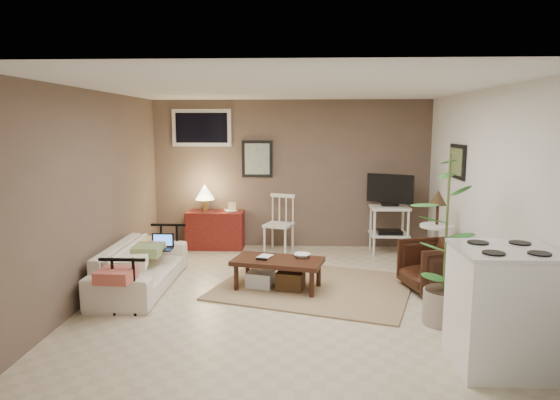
{
  "coord_description": "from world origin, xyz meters",
  "views": [
    {
      "loc": [
        0.17,
        -5.62,
        2.0
      ],
      "look_at": [
        -0.09,
        0.35,
        1.1
      ],
      "focal_mm": 32.0,
      "sensor_mm": 36.0,
      "label": 1
    }
  ],
  "objects_px": {
    "red_console": "(214,226)",
    "side_table": "(437,223)",
    "armchair": "(433,264)",
    "spindle_chair": "(279,225)",
    "potted_plant": "(446,234)",
    "sofa": "(141,259)",
    "coffee_table": "(277,272)",
    "stove": "(503,308)",
    "tv_stand": "(389,212)"
  },
  "relations": [
    {
      "from": "red_console",
      "to": "side_table",
      "type": "distance_m",
      "value": 3.5
    },
    {
      "from": "armchair",
      "to": "red_console",
      "type": "bearing_deg",
      "value": -138.17
    },
    {
      "from": "spindle_chair",
      "to": "side_table",
      "type": "bearing_deg",
      "value": -30.56
    },
    {
      "from": "red_console",
      "to": "armchair",
      "type": "bearing_deg",
      "value": -33.51
    },
    {
      "from": "red_console",
      "to": "potted_plant",
      "type": "xyz_separation_m",
      "value": [
        2.85,
        -3.01,
        0.57
      ]
    },
    {
      "from": "sofa",
      "to": "red_console",
      "type": "relative_size",
      "value": 1.76
    },
    {
      "from": "coffee_table",
      "to": "stove",
      "type": "relative_size",
      "value": 1.14
    },
    {
      "from": "side_table",
      "to": "armchair",
      "type": "relative_size",
      "value": 1.72
    },
    {
      "from": "coffee_table",
      "to": "potted_plant",
      "type": "distance_m",
      "value": 2.1
    },
    {
      "from": "spindle_chair",
      "to": "stove",
      "type": "xyz_separation_m",
      "value": [
        2.01,
        -3.77,
        0.08
      ]
    },
    {
      "from": "spindle_chair",
      "to": "tv_stand",
      "type": "distance_m",
      "value": 1.74
    },
    {
      "from": "coffee_table",
      "to": "spindle_chair",
      "type": "bearing_deg",
      "value": 91.91
    },
    {
      "from": "stove",
      "to": "potted_plant",
      "type": "bearing_deg",
      "value": 104.25
    },
    {
      "from": "sofa",
      "to": "armchair",
      "type": "height_order",
      "value": "sofa"
    },
    {
      "from": "side_table",
      "to": "potted_plant",
      "type": "height_order",
      "value": "potted_plant"
    },
    {
      "from": "red_console",
      "to": "side_table",
      "type": "xyz_separation_m",
      "value": [
        3.19,
        -1.39,
        0.35
      ]
    },
    {
      "from": "coffee_table",
      "to": "tv_stand",
      "type": "distance_m",
      "value": 2.53
    },
    {
      "from": "sofa",
      "to": "red_console",
      "type": "xyz_separation_m",
      "value": [
        0.56,
        2.02,
        0.0
      ]
    },
    {
      "from": "stove",
      "to": "tv_stand",
      "type": "bearing_deg",
      "value": 94.39
    },
    {
      "from": "stove",
      "to": "sofa",
      "type": "bearing_deg",
      "value": 152.64
    },
    {
      "from": "red_console",
      "to": "potted_plant",
      "type": "bearing_deg",
      "value": -46.58
    },
    {
      "from": "armchair",
      "to": "potted_plant",
      "type": "bearing_deg",
      "value": -23.61
    },
    {
      "from": "side_table",
      "to": "potted_plant",
      "type": "bearing_deg",
      "value": -102.07
    },
    {
      "from": "stove",
      "to": "red_console",
      "type": "bearing_deg",
      "value": 128.21
    },
    {
      "from": "red_console",
      "to": "tv_stand",
      "type": "height_order",
      "value": "tv_stand"
    },
    {
      "from": "side_table",
      "to": "potted_plant",
      "type": "distance_m",
      "value": 1.67
    },
    {
      "from": "sofa",
      "to": "side_table",
      "type": "distance_m",
      "value": 3.82
    },
    {
      "from": "armchair",
      "to": "potted_plant",
      "type": "relative_size",
      "value": 0.38
    },
    {
      "from": "red_console",
      "to": "spindle_chair",
      "type": "bearing_deg",
      "value": -7.14
    },
    {
      "from": "potted_plant",
      "to": "stove",
      "type": "bearing_deg",
      "value": -75.75
    },
    {
      "from": "sofa",
      "to": "red_console",
      "type": "height_order",
      "value": "red_console"
    },
    {
      "from": "potted_plant",
      "to": "stove",
      "type": "relative_size",
      "value": 1.71
    },
    {
      "from": "tv_stand",
      "to": "side_table",
      "type": "distance_m",
      "value": 1.29
    },
    {
      "from": "sofa",
      "to": "red_console",
      "type": "distance_m",
      "value": 2.1
    },
    {
      "from": "sofa",
      "to": "spindle_chair",
      "type": "relative_size",
      "value": 2.07
    },
    {
      "from": "armchair",
      "to": "potted_plant",
      "type": "distance_m",
      "value": 1.19
    },
    {
      "from": "sofa",
      "to": "tv_stand",
      "type": "distance_m",
      "value": 3.84
    },
    {
      "from": "tv_stand",
      "to": "side_table",
      "type": "height_order",
      "value": "tv_stand"
    },
    {
      "from": "side_table",
      "to": "stove",
      "type": "height_order",
      "value": "side_table"
    },
    {
      "from": "coffee_table",
      "to": "potted_plant",
      "type": "relative_size",
      "value": 0.67
    },
    {
      "from": "sofa",
      "to": "stove",
      "type": "xyz_separation_m",
      "value": [
        3.63,
        -1.88,
        0.14
      ]
    },
    {
      "from": "coffee_table",
      "to": "red_console",
      "type": "xyz_separation_m",
      "value": [
        -1.12,
        2.03,
        0.14
      ]
    },
    {
      "from": "coffee_table",
      "to": "stove",
      "type": "bearing_deg",
      "value": -43.89
    },
    {
      "from": "sofa",
      "to": "spindle_chair",
      "type": "distance_m",
      "value": 2.49
    },
    {
      "from": "spindle_chair",
      "to": "tv_stand",
      "type": "height_order",
      "value": "tv_stand"
    },
    {
      "from": "armchair",
      "to": "potted_plant",
      "type": "height_order",
      "value": "potted_plant"
    },
    {
      "from": "spindle_chair",
      "to": "potted_plant",
      "type": "xyz_separation_m",
      "value": [
        1.79,
        -2.87,
        0.51
      ]
    },
    {
      "from": "sofa",
      "to": "stove",
      "type": "height_order",
      "value": "stove"
    },
    {
      "from": "spindle_chair",
      "to": "stove",
      "type": "bearing_deg",
      "value": -61.89
    },
    {
      "from": "coffee_table",
      "to": "potted_plant",
      "type": "bearing_deg",
      "value": -29.63
    }
  ]
}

